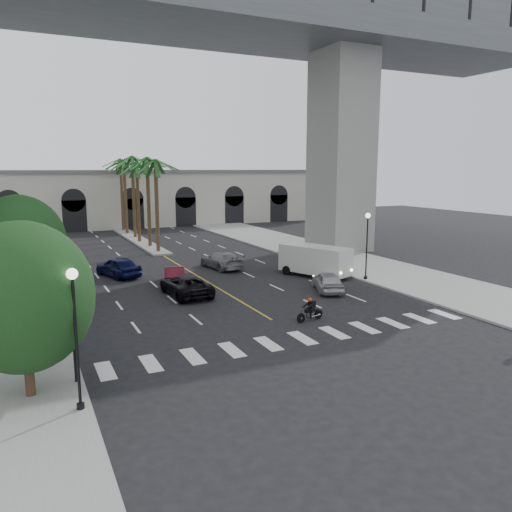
# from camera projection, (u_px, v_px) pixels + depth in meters

# --- Properties ---
(ground) EXTENTS (140.00, 140.00, 0.00)m
(ground) POSITION_uv_depth(u_px,v_px,m) (288.00, 330.00, 27.38)
(ground) COLOR black
(ground) RESTS_ON ground
(sidewalk_right) EXTENTS (8.00, 100.00, 0.15)m
(sidewalk_right) POSITION_uv_depth(u_px,v_px,m) (350.00, 261.00, 47.05)
(sidewalk_right) COLOR gray
(sidewalk_right) RESTS_ON ground
(median) EXTENTS (2.00, 24.00, 0.20)m
(median) POSITION_uv_depth(u_px,v_px,m) (138.00, 240.00, 61.16)
(median) COLOR gray
(median) RESTS_ON ground
(pier_building) EXTENTS (71.00, 10.50, 8.50)m
(pier_building) POSITION_uv_depth(u_px,v_px,m) (112.00, 198.00, 75.55)
(pier_building) COLOR beige
(pier_building) RESTS_ON ground
(bridge) EXTENTS (75.00, 13.00, 26.00)m
(bridge) POSITION_uv_depth(u_px,v_px,m) (206.00, 59.00, 45.18)
(bridge) COLOR gray
(bridge) RESTS_ON ground
(palm_a) EXTENTS (3.20, 3.20, 10.30)m
(palm_a) POSITION_uv_depth(u_px,v_px,m) (155.00, 165.00, 50.70)
(palm_a) COLOR #47331E
(palm_a) RESTS_ON ground
(palm_b) EXTENTS (3.20, 3.20, 10.60)m
(palm_b) POSITION_uv_depth(u_px,v_px,m) (147.00, 162.00, 54.26)
(palm_b) COLOR #47331E
(palm_b) RESTS_ON ground
(palm_c) EXTENTS (3.20, 3.20, 10.10)m
(palm_c) POSITION_uv_depth(u_px,v_px,m) (137.00, 167.00, 57.77)
(palm_c) COLOR #47331E
(palm_c) RESTS_ON ground
(palm_d) EXTENTS (3.20, 3.20, 10.90)m
(palm_d) POSITION_uv_depth(u_px,v_px,m) (132.00, 161.00, 61.34)
(palm_d) COLOR #47331E
(palm_d) RESTS_ON ground
(palm_e) EXTENTS (3.20, 3.20, 10.40)m
(palm_e) POSITION_uv_depth(u_px,v_px,m) (124.00, 165.00, 64.87)
(palm_e) COLOR #47331E
(palm_e) RESTS_ON ground
(palm_f) EXTENTS (3.20, 3.20, 10.70)m
(palm_f) POSITION_uv_depth(u_px,v_px,m) (120.00, 163.00, 68.51)
(palm_f) COLOR #47331E
(palm_f) RESTS_ON ground
(street_tree_near) EXTENTS (5.20, 5.20, 6.89)m
(street_tree_near) POSITION_uv_depth(u_px,v_px,m) (23.00, 297.00, 18.51)
(street_tree_near) COLOR #382616
(street_tree_near) RESTS_ON ground
(street_tree_mid) EXTENTS (5.44, 5.44, 7.21)m
(street_tree_mid) POSITION_uv_depth(u_px,v_px,m) (20.00, 245.00, 30.04)
(street_tree_mid) COLOR #382616
(street_tree_mid) RESTS_ON ground
(street_tree_far) EXTENTS (5.04, 5.04, 6.68)m
(street_tree_far) POSITION_uv_depth(u_px,v_px,m) (19.00, 228.00, 40.77)
(street_tree_far) COLOR #382616
(street_tree_far) RESTS_ON ground
(lamp_post_left_near) EXTENTS (0.40, 0.40, 5.35)m
(lamp_post_left_near) POSITION_uv_depth(u_px,v_px,m) (75.00, 327.00, 17.55)
(lamp_post_left_near) COLOR black
(lamp_post_left_near) RESTS_ON ground
(lamp_post_left_far) EXTENTS (0.40, 0.40, 5.35)m
(lamp_post_left_far) POSITION_uv_depth(u_px,v_px,m) (45.00, 245.00, 36.23)
(lamp_post_left_far) COLOR black
(lamp_post_left_far) RESTS_ON ground
(lamp_post_right) EXTENTS (0.40, 0.40, 5.35)m
(lamp_post_right) POSITION_uv_depth(u_px,v_px,m) (367.00, 240.00, 38.76)
(lamp_post_right) COLOR black
(lamp_post_right) RESTS_ON ground
(traffic_signal_near) EXTENTS (0.25, 0.18, 3.65)m
(traffic_signal_near) POSITION_uv_depth(u_px,v_px,m) (73.00, 326.00, 19.94)
(traffic_signal_near) COLOR black
(traffic_signal_near) RESTS_ON ground
(traffic_signal_far) EXTENTS (0.25, 0.18, 3.65)m
(traffic_signal_far) POSITION_uv_depth(u_px,v_px,m) (64.00, 302.00, 23.50)
(traffic_signal_far) COLOR black
(traffic_signal_far) RESTS_ON ground
(motorcycle_rider) EXTENTS (1.91, 0.57, 1.38)m
(motorcycle_rider) POSITION_uv_depth(u_px,v_px,m) (311.00, 310.00, 28.94)
(motorcycle_rider) COLOR black
(motorcycle_rider) RESTS_ON ground
(car_a) EXTENTS (3.14, 4.60, 1.45)m
(car_a) POSITION_uv_depth(u_px,v_px,m) (328.00, 281.00, 35.85)
(car_a) COLOR #A2A1A5
(car_a) RESTS_ON ground
(car_b) EXTENTS (2.63, 4.47, 1.39)m
(car_b) POSITION_uv_depth(u_px,v_px,m) (175.00, 275.00, 38.17)
(car_b) COLOR #450D18
(car_b) RESTS_ON ground
(car_c) EXTENTS (2.74, 5.46, 1.48)m
(car_c) POSITION_uv_depth(u_px,v_px,m) (186.00, 285.00, 34.61)
(car_c) COLOR black
(car_c) RESTS_ON ground
(car_d) EXTENTS (2.73, 5.36, 1.49)m
(car_d) POSITION_uv_depth(u_px,v_px,m) (221.00, 260.00, 44.03)
(car_d) COLOR slate
(car_d) RESTS_ON ground
(car_e) EXTENTS (3.39, 5.23, 1.66)m
(car_e) POSITION_uv_depth(u_px,v_px,m) (118.00, 267.00, 40.69)
(car_e) COLOR #0D113D
(car_e) RESTS_ON ground
(cargo_van) EXTENTS (4.29, 6.30, 2.52)m
(cargo_van) POSITION_uv_depth(u_px,v_px,m) (315.00, 260.00, 40.64)
(cargo_van) COLOR silver
(cargo_van) RESTS_ON ground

